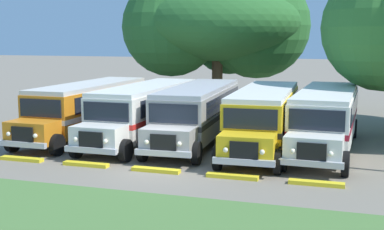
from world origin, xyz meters
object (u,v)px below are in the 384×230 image
(parked_bus_slot_3, at_px, (264,115))
(parked_bus_slot_0, at_px, (88,106))
(broad_shade_tree, at_px, (220,26))
(parked_bus_slot_1, at_px, (145,109))
(parked_bus_slot_2, at_px, (198,111))
(parked_bus_slot_4, at_px, (326,116))

(parked_bus_slot_3, bearing_deg, parked_bus_slot_0, -93.68)
(broad_shade_tree, bearing_deg, parked_bus_slot_0, -108.90)
(parked_bus_slot_0, bearing_deg, parked_bus_slot_1, 88.50)
(parked_bus_slot_1, relative_size, parked_bus_slot_2, 1.00)
(broad_shade_tree, bearing_deg, parked_bus_slot_4, -55.39)
(parked_bus_slot_0, relative_size, broad_shade_tree, 0.82)
(parked_bus_slot_0, relative_size, parked_bus_slot_2, 1.00)
(parked_bus_slot_2, distance_m, parked_bus_slot_4, 6.38)
(parked_bus_slot_2, height_order, parked_bus_slot_3, same)
(parked_bus_slot_0, distance_m, parked_bus_slot_3, 9.69)
(parked_bus_slot_0, bearing_deg, parked_bus_slot_4, 92.34)
(parked_bus_slot_2, relative_size, parked_bus_slot_4, 1.00)
(parked_bus_slot_1, relative_size, parked_bus_slot_3, 1.00)
(parked_bus_slot_1, xyz_separation_m, broad_shade_tree, (0.81, 12.50, 4.54))
(parked_bus_slot_0, relative_size, parked_bus_slot_3, 1.00)
(parked_bus_slot_0, xyz_separation_m, parked_bus_slot_4, (12.56, 0.26, 0.00))
(broad_shade_tree, bearing_deg, parked_bus_slot_2, -80.85)
(parked_bus_slot_2, xyz_separation_m, parked_bus_slot_3, (3.50, -0.47, 0.00))
(parked_bus_slot_2, xyz_separation_m, broad_shade_tree, (-1.95, 12.13, 4.54))
(parked_bus_slot_1, xyz_separation_m, parked_bus_slot_3, (6.27, -0.11, 0.00))
(parked_bus_slot_1, distance_m, parked_bus_slot_4, 9.16)
(parked_bus_slot_0, bearing_deg, parked_bus_slot_2, 93.06)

